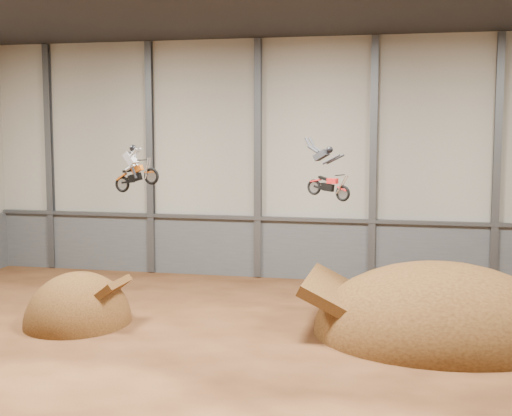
{
  "coord_description": "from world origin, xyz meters",
  "views": [
    {
      "loc": [
        5.52,
        -25.92,
        8.79
      ],
      "look_at": [
        -1.07,
        4.0,
        5.38
      ],
      "focal_mm": 50.0,
      "sensor_mm": 36.0,
      "label": 1
    }
  ],
  "objects_px": {
    "takeoff_ramp": "(78,323)",
    "fmx_rider_b": "(328,169)",
    "fmx_rider_a": "(138,165)",
    "landing_ramp": "(439,335)"
  },
  "relations": [
    {
      "from": "takeoff_ramp",
      "to": "landing_ramp",
      "type": "distance_m",
      "value": 16.04
    },
    {
      "from": "fmx_rider_a",
      "to": "takeoff_ramp",
      "type": "bearing_deg",
      "value": -165.24
    },
    {
      "from": "takeoff_ramp",
      "to": "landing_ramp",
      "type": "height_order",
      "value": "landing_ramp"
    },
    {
      "from": "landing_ramp",
      "to": "fmx_rider_a",
      "type": "xyz_separation_m",
      "value": [
        -12.98,
        -1.5,
        7.23
      ]
    },
    {
      "from": "fmx_rider_a",
      "to": "fmx_rider_b",
      "type": "height_order",
      "value": "fmx_rider_a"
    },
    {
      "from": "takeoff_ramp",
      "to": "fmx_rider_a",
      "type": "relative_size",
      "value": 2.36
    },
    {
      "from": "takeoff_ramp",
      "to": "fmx_rider_b",
      "type": "distance_m",
      "value": 13.24
    },
    {
      "from": "takeoff_ramp",
      "to": "fmx_rider_b",
      "type": "xyz_separation_m",
      "value": [
        11.09,
        1.65,
        7.04
      ]
    },
    {
      "from": "takeoff_ramp",
      "to": "fmx_rider_b",
      "type": "relative_size",
      "value": 1.86
    },
    {
      "from": "takeoff_ramp",
      "to": "fmx_rider_b",
      "type": "bearing_deg",
      "value": 8.46
    }
  ]
}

